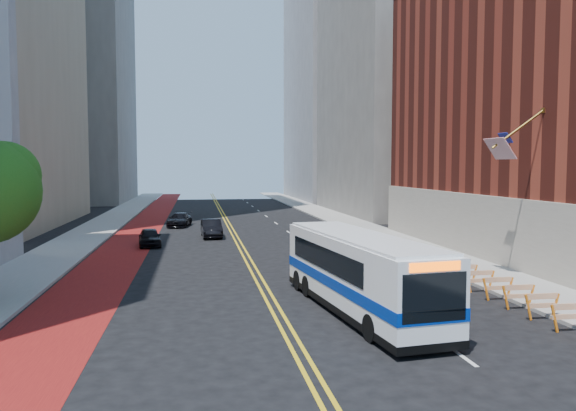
% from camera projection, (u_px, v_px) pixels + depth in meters
% --- Properties ---
extents(ground, '(160.00, 160.00, 0.00)m').
position_uv_depth(ground, '(294.00, 342.00, 18.32)').
color(ground, black).
rests_on(ground, ground).
extents(sidewalk_left, '(4.00, 140.00, 0.15)m').
position_uv_depth(sidewalk_left, '(87.00, 235.00, 45.91)').
color(sidewalk_left, gray).
rests_on(sidewalk_left, ground).
extents(sidewalk_right, '(4.00, 140.00, 0.15)m').
position_uv_depth(sidewalk_right, '(369.00, 230.00, 49.78)').
color(sidewalk_right, gray).
rests_on(sidewalk_right, ground).
extents(bus_lane_paint, '(3.60, 140.00, 0.01)m').
position_uv_depth(bus_lane_paint, '(136.00, 235.00, 46.55)').
color(bus_lane_paint, maroon).
rests_on(bus_lane_paint, ground).
extents(center_line_inner, '(0.14, 140.00, 0.01)m').
position_uv_depth(center_line_inner, '(231.00, 233.00, 47.82)').
color(center_line_inner, gold).
rests_on(center_line_inner, ground).
extents(center_line_outer, '(0.14, 140.00, 0.01)m').
position_uv_depth(center_line_outer, '(236.00, 233.00, 47.88)').
color(center_line_outer, gold).
rests_on(center_line_outer, ground).
extents(lane_dashes, '(0.14, 98.20, 0.01)m').
position_uv_depth(lane_dashes, '(276.00, 223.00, 56.50)').
color(lane_dashes, silver).
rests_on(lane_dashes, ground).
extents(midrise_right_near, '(18.00, 26.00, 40.00)m').
position_uv_depth(midrise_right_near, '(413.00, 48.00, 67.87)').
color(midrise_right_near, slate).
rests_on(midrise_right_near, ground).
extents(midrise_right_far, '(20.00, 28.00, 55.00)m').
position_uv_depth(midrise_right_far, '(353.00, 40.00, 97.04)').
color(midrise_right_far, gray).
rests_on(midrise_right_far, ground).
extents(construction_barriers, '(1.42, 10.91, 1.00)m').
position_uv_depth(construction_barriers, '(508.00, 289.00, 23.19)').
color(construction_barriers, orange).
rests_on(construction_barriers, ground).
extents(transit_bus, '(3.76, 11.39, 3.07)m').
position_uv_depth(transit_bus, '(358.00, 272.00, 22.04)').
color(transit_bus, white).
rests_on(transit_bus, ground).
extents(car_a, '(1.93, 3.92, 1.29)m').
position_uv_depth(car_a, '(150.00, 237.00, 40.30)').
color(car_a, black).
rests_on(car_a, ground).
extents(car_b, '(1.74, 4.43, 1.44)m').
position_uv_depth(car_b, '(211.00, 228.00, 45.31)').
color(car_b, black).
rests_on(car_b, ground).
extents(car_c, '(2.53, 4.72, 1.30)m').
position_uv_depth(car_c, '(180.00, 220.00, 53.30)').
color(car_c, black).
rests_on(car_c, ground).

